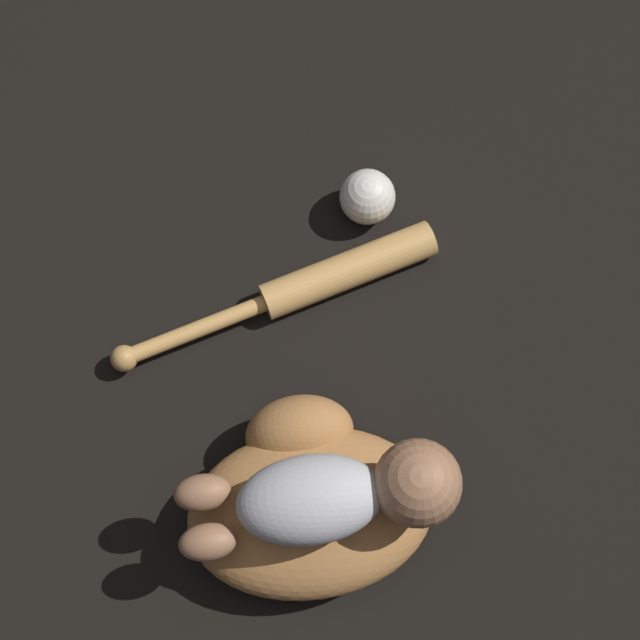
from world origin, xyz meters
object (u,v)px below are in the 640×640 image
at_px(baseball, 367,197).
at_px(baseball_glove, 309,498).
at_px(baby_figure, 341,495).
at_px(baseball_bat, 315,283).

bearing_deg(baseball, baseball_glove, -121.49).
height_order(baseball_glove, baby_figure, baby_figure).
height_order(baseball_bat, baseball, baseball).
xyz_separation_m(baseball_glove, baseball, (0.22, 0.36, -0.02)).
xyz_separation_m(baby_figure, baseball_bat, (0.08, 0.30, -0.13)).
bearing_deg(baseball_bat, baseball_glove, -112.09).
relative_size(baseball_glove, baseball, 4.44).
distance_m(baseball_glove, baseball, 0.42).
height_order(baby_figure, baseball, baby_figure).
distance_m(baseball_glove, baseball_bat, 0.29).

